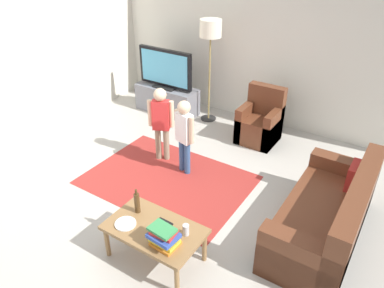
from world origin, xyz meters
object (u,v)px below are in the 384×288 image
tv (165,69)px  child_near_tv (161,118)px  coffee_table (155,231)px  plate (125,224)px  floor_lamp (211,34)px  child_center (184,131)px  tv_stand (167,100)px  soda_can (186,230)px  couch (330,219)px  bottle (137,203)px  armchair (260,123)px  book_stack (164,237)px  tv_remote (165,222)px

tv → child_near_tv: size_ratio=0.96×
coffee_table → plate: bearing=-156.8°
floor_lamp → plate: bearing=-73.9°
floor_lamp → child_center: floor_lamp is taller
tv_stand → soda_can: (2.36, -2.88, 0.24)m
couch → child_center: size_ratio=1.63×
floor_lamp → bottle: floor_lamp is taller
tv_stand → tv: 0.60m
child_near_tv → soda_can: 2.09m
coffee_table → floor_lamp: bearing=111.2°
armchair → child_center: size_ratio=0.82×
soda_can → plate: bearing=-159.9°
soda_can → book_stack: bearing=-113.7°
armchair → soda_can: (0.44, -2.84, 0.18)m
tv_stand → child_center: bearing=-46.7°
couch → plate: 2.22m
book_stack → bottle: 0.57m
child_center → plate: size_ratio=5.02×
coffee_table → armchair: bearing=92.4°
tv_remote → soda_can: (0.27, -0.02, 0.05)m
floor_lamp → armchair: bearing=-9.9°
tv_stand → bottle: bearing=-58.9°
couch → child_near_tv: child_near_tv is taller
tv_remote → book_stack: bearing=-53.2°
bottle → soda_can: bearing=-0.0°
tv_stand → couch: bearing=-26.2°
child_near_tv → plate: child_near_tv is taller
tv → armchair: 1.99m
couch → coffee_table: size_ratio=1.80×
bottle → plate: bearing=-84.7°
child_near_tv → child_center: (0.47, -0.10, -0.02)m
floor_lamp → child_near_tv: bearing=-86.1°
tv_stand → tv_remote: size_ratio=7.06×
child_center → bottle: bearing=-76.2°
couch → floor_lamp: floor_lamp is taller
tv → bottle: tv is taller
tv → coffee_table: size_ratio=1.10×
child_center → soda_can: size_ratio=9.20×
tv → child_near_tv: 1.65m
floor_lamp → plate: 3.57m
armchair → child_center: child_center is taller
child_near_tv → plate: bearing=-64.2°
coffee_table → bottle: (-0.30, 0.10, 0.17)m
floor_lamp → bottle: size_ratio=6.02×
plate → tv_stand: bearing=119.6°
tv → bottle: (1.74, -2.86, -0.30)m
tv_remote → couch: bearing=41.2°
armchair → plate: 3.07m
child_center → tv_remote: child_center is taller
child_center → soda_can: bearing=-55.5°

